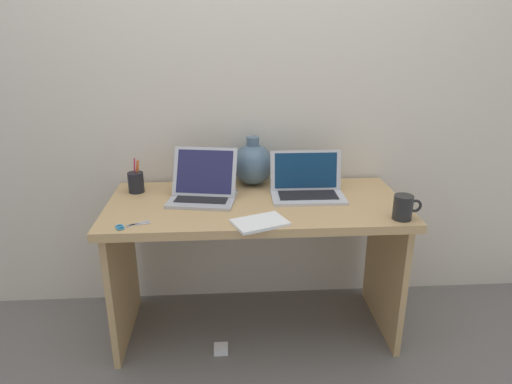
% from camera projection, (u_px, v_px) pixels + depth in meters
% --- Properties ---
extents(ground_plane, '(6.00, 6.00, 0.00)m').
position_uv_depth(ground_plane, '(256.00, 327.00, 2.46)').
color(ground_plane, slate).
extents(back_wall, '(4.40, 0.04, 2.40)m').
position_uv_depth(back_wall, '(252.00, 91.00, 2.39)').
color(back_wall, beige).
rests_on(back_wall, ground).
extents(desk, '(1.42, 0.65, 0.72)m').
position_uv_depth(desk, '(256.00, 231.00, 2.27)').
color(desk, tan).
rests_on(desk, ground).
extents(laptop_left, '(0.35, 0.30, 0.24)m').
position_uv_depth(laptop_left, '(204.00, 186.00, 2.24)').
color(laptop_left, '#B2B2B7').
rests_on(laptop_left, desk).
extents(laptop_right, '(0.36, 0.22, 0.21)m').
position_uv_depth(laptop_right, '(307.00, 185.00, 2.28)').
color(laptop_right, silver).
rests_on(laptop_right, desk).
extents(green_vase, '(0.21, 0.21, 0.26)m').
position_uv_depth(green_vase, '(253.00, 164.00, 2.42)').
color(green_vase, slate).
rests_on(green_vase, desk).
extents(notebook_stack, '(0.26, 0.22, 0.01)m').
position_uv_depth(notebook_stack, '(261.00, 223.00, 1.97)').
color(notebook_stack, white).
rests_on(notebook_stack, desk).
extents(coffee_mug, '(0.13, 0.08, 0.11)m').
position_uv_depth(coffee_mug, '(403.00, 207.00, 2.00)').
color(coffee_mug, black).
rests_on(coffee_mug, desk).
extents(pen_cup, '(0.08, 0.08, 0.17)m').
position_uv_depth(pen_cup, '(136.00, 182.00, 2.33)').
color(pen_cup, black).
rests_on(pen_cup, desk).
extents(scissors, '(0.14, 0.10, 0.01)m').
position_uv_depth(scissors, '(127.00, 226.00, 1.94)').
color(scissors, '#B7B7BC').
rests_on(scissors, desk).
extents(power_brick, '(0.07, 0.07, 0.03)m').
position_uv_depth(power_brick, '(221.00, 349.00, 2.28)').
color(power_brick, white).
rests_on(power_brick, ground).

